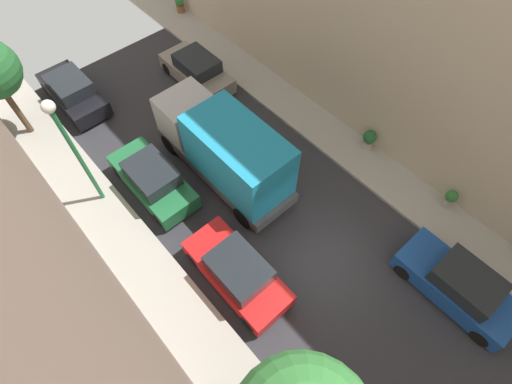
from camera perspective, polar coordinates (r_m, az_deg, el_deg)
The scene contains 13 objects.
ground at distance 15.07m, azimuth 8.88°, elevation -9.89°, with size 32.00×32.00×0.00m, color #2D2D33.
sidewalk_left at distance 13.92m, azimuth -6.41°, elevation -22.52°, with size 2.00×44.00×0.15m, color #A8A399.
sidewalk_right at distance 17.51m, azimuth 20.11°, elevation 0.77°, with size 2.00×44.00×0.15m, color #A8A399.
parked_car_left_1 at distance 13.96m, azimuth -2.75°, elevation -11.66°, with size 1.78×4.20×1.57m.
parked_car_left_2 at distance 16.42m, azimuth -14.93°, elevation 1.81°, with size 1.78×4.20×1.57m.
parked_car_left_3 at distance 21.24m, azimuth -25.31°, elevation 13.15°, with size 1.78×4.20×1.57m.
parked_car_right_1 at distance 15.46m, azimuth 27.59°, elevation -11.99°, with size 1.78×4.20×1.57m.
parked_car_right_2 at distance 20.69m, azimuth -8.67°, elevation 17.20°, with size 1.78×4.20×1.57m.
delivery_truck at distance 15.48m, azimuth -4.54°, elevation 6.22°, with size 2.26×6.60×3.38m.
potted_plant_0 at distance 18.00m, azimuth 16.25°, elevation 7.45°, with size 0.59×0.59×0.95m.
potted_plant_1 at distance 17.27m, azimuth 26.62°, elevation -0.82°, with size 0.48×0.48×0.88m.
potted_plant_5 at distance 25.94m, azimuth -11.15°, elevation 25.47°, with size 0.52×0.52×0.91m.
lamp_post at distance 14.69m, azimuth -25.79°, elevation 6.78°, with size 0.44×0.44×5.31m.
Camera 1 is at (-5.64, -2.88, 13.68)m, focal length 27.22 mm.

